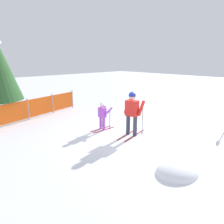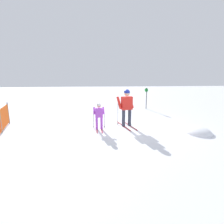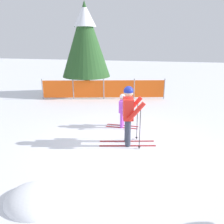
# 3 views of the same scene
# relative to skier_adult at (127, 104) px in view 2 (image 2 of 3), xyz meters

# --- Properties ---
(ground_plane) EXTENTS (60.00, 60.00, 0.00)m
(ground_plane) POSITION_rel_skier_adult_xyz_m (-0.18, -0.18, -1.08)
(ground_plane) COLOR white
(skier_adult) EXTENTS (1.75, 0.85, 1.81)m
(skier_adult) POSITION_rel_skier_adult_xyz_m (0.00, 0.00, 0.00)
(skier_adult) COLOR maroon
(skier_adult) RESTS_ON ground_plane
(skier_child) EXTENTS (1.17, 0.58, 1.25)m
(skier_child) POSITION_rel_skier_adult_xyz_m (-0.42, 1.35, -0.34)
(skier_child) COLOR maroon
(skier_child) RESTS_ON ground_plane
(trail_marker) EXTENTS (0.22, 0.20, 1.55)m
(trail_marker) POSITION_rel_skier_adult_xyz_m (4.25, -2.27, -0.12)
(trail_marker) COLOR black
(trail_marker) RESTS_ON ground_plane
(snow_mound) EXTENTS (1.32, 1.12, 0.53)m
(snow_mound) POSITION_rel_skier_adult_xyz_m (-1.35, -2.92, -1.08)
(snow_mound) COLOR white
(snow_mound) RESTS_ON ground_plane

